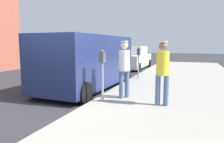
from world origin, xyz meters
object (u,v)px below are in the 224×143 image
parking_meter_far (139,57)px  parked_van (89,61)px  parking_meter_near (102,67)px  pedestrian_in_white (124,65)px  parked_sedan_ahead (133,59)px  pedestrian_in_yellow (163,69)px

parking_meter_far → parked_van: 2.85m
parking_meter_near → pedestrian_in_white: (0.47, 0.64, -0.01)m
parking_meter_near → parked_sedan_ahead: 9.93m
parking_meter_far → pedestrian_in_yellow: bearing=-68.8°
pedestrian_in_yellow → parked_sedan_ahead: pedestrian_in_yellow is taller
pedestrian_in_white → pedestrian_in_yellow: pedestrian_in_white is taller
parked_sedan_ahead → pedestrian_in_yellow: bearing=-70.9°
pedestrian_in_white → pedestrian_in_yellow: bearing=-20.1°
parking_meter_far → pedestrian_in_yellow: 4.64m
parking_meter_far → pedestrian_in_white: pedestrian_in_white is taller
pedestrian_in_white → pedestrian_in_yellow: size_ratio=1.01×
pedestrian_in_yellow → parked_sedan_ahead: 10.15m
pedestrian_in_yellow → parked_van: 3.71m
parking_meter_near → pedestrian_in_yellow: 1.69m
pedestrian_in_white → parked_sedan_ahead: pedestrian_in_white is taller
parked_van → parked_sedan_ahead: 7.69m
pedestrian_in_white → parking_meter_near: bearing=-126.1°
pedestrian_in_white → parked_sedan_ahead: 9.39m
parked_van → parked_sedan_ahead: bearing=91.1°
parking_meter_near → parked_van: bearing=125.5°
parking_meter_near → pedestrian_in_yellow: (1.68, 0.20, -0.02)m
pedestrian_in_white → parked_sedan_ahead: size_ratio=0.40×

